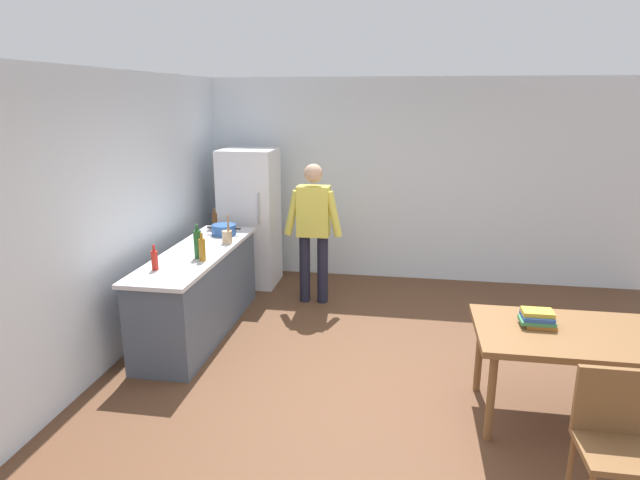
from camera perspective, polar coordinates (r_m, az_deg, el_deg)
The scene contains 15 objects.
ground_plane at distance 4.91m, azimuth 6.75°, elevation -15.06°, with size 14.00×14.00×0.00m, color brown.
wall_back at distance 7.33m, azimuth 8.26°, elevation 6.27°, with size 6.40×0.12×2.70m, color silver.
wall_left at distance 5.34m, azimuth -21.72°, elevation 2.04°, with size 0.12×5.60×2.70m, color silver.
kitchen_counter at distance 5.84m, azimuth -12.77°, elevation -5.39°, with size 0.64×2.20×0.90m.
refrigerator at distance 7.13m, azimuth -7.46°, elevation 2.36°, with size 0.70×0.67×1.80m.
person at distance 6.36m, azimuth -0.70°, elevation 1.67°, with size 0.70×0.22×1.70m.
dining_table at distance 4.51m, azimuth 25.14°, elevation -9.74°, with size 1.40×0.90×0.75m.
chair at distance 3.77m, azimuth 28.87°, elevation -17.74°, with size 0.42×0.42×0.91m.
cooking_pot at distance 6.29m, azimuth -10.20°, elevation 1.10°, with size 0.40×0.28×0.12m.
utensil_jar at distance 5.91m, azimuth -9.87°, elevation 0.39°, with size 0.11×0.11×0.32m.
bottle_sauce_red at distance 5.17m, azimuth -17.22°, elevation -2.04°, with size 0.06×0.06×0.24m.
bottle_wine_green at distance 5.42m, azimuth -12.92°, elevation -0.41°, with size 0.08×0.08×0.34m.
bottle_oil_amber at distance 5.32m, azimuth -12.46°, elevation -0.98°, with size 0.06×0.06×0.28m.
bottle_beer_brown at distance 6.55m, azimuth -11.15°, elevation 2.01°, with size 0.06×0.06×0.26m.
book_stack at distance 4.46m, azimuth 22.22°, elevation -7.75°, with size 0.27×0.19×0.13m.
Camera 1 is at (0.14, -4.25, 2.46)m, focal length 30.01 mm.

